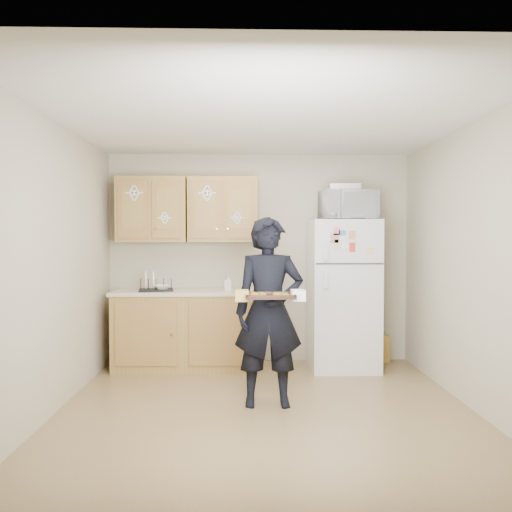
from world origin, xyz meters
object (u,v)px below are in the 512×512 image
object	(u,v)px
dish_rack	(156,284)
person	(269,311)
microwave	(348,205)
baking_tray	(270,297)
refrigerator	(343,294)

from	to	relation	value
dish_rack	person	bearing A→B (deg)	-45.24
microwave	dish_rack	world-z (taller)	microwave
person	baking_tray	distance (m)	0.34
dish_rack	baking_tray	bearing A→B (deg)	-51.64
baking_tray	dish_rack	size ratio (longest dim) A/B	1.09
baking_tray	dish_rack	bearing A→B (deg)	127.01
refrigerator	person	bearing A→B (deg)	-125.88
person	dish_rack	bearing A→B (deg)	133.40
microwave	refrigerator	bearing A→B (deg)	123.13
baking_tray	dish_rack	xyz separation A→B (m)	(-1.21, 1.52, -0.03)
refrigerator	baking_tray	bearing A→B (deg)	-120.50
person	baking_tray	bearing A→B (deg)	-92.71
refrigerator	microwave	size ratio (longest dim) A/B	2.83
dish_rack	refrigerator	bearing A→B (deg)	1.07
refrigerator	person	distance (m)	1.56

